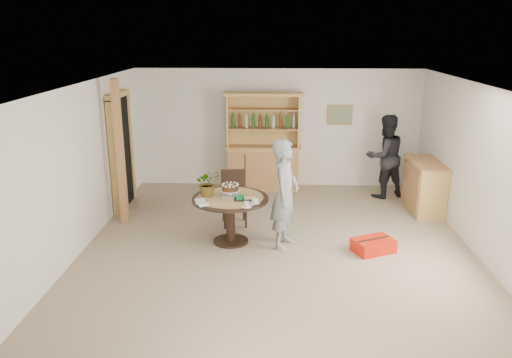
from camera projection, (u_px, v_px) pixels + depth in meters
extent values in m
plane|color=tan|center=(277.00, 252.00, 7.62)|extent=(7.00, 7.00, 0.00)
cube|color=white|center=(278.00, 128.00, 10.61)|extent=(6.00, 0.04, 2.50)
cube|color=white|center=(280.00, 298.00, 3.91)|extent=(6.00, 0.04, 2.50)
cube|color=white|center=(76.00, 172.00, 7.37)|extent=(0.04, 7.00, 2.50)
cube|color=white|center=(487.00, 176.00, 7.15)|extent=(0.04, 7.00, 2.50)
cube|color=white|center=(280.00, 87.00, 6.90)|extent=(6.00, 7.00, 0.04)
cube|color=tan|center=(340.00, 115.00, 10.44)|extent=(0.52, 0.03, 0.42)
cube|color=#59724C|center=(340.00, 115.00, 10.43)|extent=(0.44, 0.02, 0.34)
cube|color=black|center=(121.00, 153.00, 9.34)|extent=(0.10, 0.90, 2.10)
cube|color=tan|center=(114.00, 160.00, 8.86)|extent=(0.12, 0.10, 2.10)
cube|color=tan|center=(130.00, 147.00, 9.82)|extent=(0.12, 0.10, 2.10)
cube|color=tan|center=(117.00, 95.00, 9.03)|extent=(0.12, 1.10, 0.10)
cube|color=tan|center=(120.00, 153.00, 8.51)|extent=(0.12, 0.12, 2.50)
cube|color=tan|center=(263.00, 168.00, 10.60)|extent=(1.50, 0.50, 0.90)
cube|color=tan|center=(263.00, 146.00, 10.47)|extent=(1.56, 0.54, 0.04)
cube|color=tan|center=(263.00, 119.00, 10.40)|extent=(1.50, 0.04, 1.06)
cube|color=tan|center=(228.00, 120.00, 10.29)|extent=(0.04, 0.34, 1.06)
cube|color=tan|center=(299.00, 121.00, 10.23)|extent=(0.04, 0.34, 1.06)
cube|color=tan|center=(263.00, 129.00, 10.31)|extent=(1.44, 0.32, 0.03)
cube|color=tan|center=(263.00, 109.00, 10.19)|extent=(1.44, 0.32, 0.03)
cube|color=tan|center=(263.00, 94.00, 10.10)|extent=(1.62, 0.40, 0.06)
cylinder|color=#194C1E|center=(236.00, 121.00, 10.29)|extent=(0.07, 0.07, 0.28)
cylinder|color=#4C2D14|center=(244.00, 121.00, 10.28)|extent=(0.07, 0.07, 0.28)
cylinder|color=#B2BFB2|center=(252.00, 121.00, 10.27)|extent=(0.07, 0.07, 0.28)
cylinder|color=#194C1E|center=(259.00, 121.00, 10.27)|extent=(0.07, 0.07, 0.28)
cylinder|color=#4C2D14|center=(267.00, 121.00, 10.26)|extent=(0.07, 0.07, 0.28)
cylinder|color=#B2BFB2|center=(275.00, 121.00, 10.26)|extent=(0.07, 0.07, 0.28)
cylinder|color=#194C1E|center=(283.00, 121.00, 10.25)|extent=(0.07, 0.07, 0.28)
cylinder|color=#4C2D14|center=(291.00, 121.00, 10.24)|extent=(0.07, 0.07, 0.28)
cube|color=tan|center=(424.00, 187.00, 9.30)|extent=(0.50, 1.20, 0.90)
cube|color=tan|center=(427.00, 163.00, 9.17)|extent=(0.54, 1.26, 0.04)
cylinder|color=black|center=(230.00, 199.00, 7.79)|extent=(1.20, 1.20, 0.04)
cylinder|color=black|center=(231.00, 221.00, 7.90)|extent=(0.14, 0.14, 0.70)
cylinder|color=black|center=(231.00, 241.00, 8.00)|extent=(0.56, 0.56, 0.03)
cylinder|color=tan|center=(230.00, 197.00, 7.79)|extent=(1.04, 1.04, 0.01)
cube|color=black|center=(234.00, 200.00, 8.59)|extent=(0.48, 0.48, 0.04)
cube|color=black|center=(233.00, 183.00, 8.70)|extent=(0.42, 0.10, 0.46)
cube|color=black|center=(233.00, 171.00, 8.64)|extent=(0.42, 0.11, 0.05)
cube|color=black|center=(225.00, 217.00, 8.46)|extent=(0.03, 0.03, 0.44)
cube|color=black|center=(246.00, 216.00, 8.51)|extent=(0.03, 0.03, 0.44)
cube|color=black|center=(223.00, 209.00, 8.81)|extent=(0.03, 0.04, 0.44)
cube|color=black|center=(244.00, 208.00, 8.85)|extent=(0.03, 0.04, 0.44)
cylinder|color=white|center=(230.00, 196.00, 7.83)|extent=(0.28, 0.28, 0.01)
cylinder|color=white|center=(230.00, 193.00, 7.82)|extent=(0.05, 0.05, 0.08)
cylinder|color=white|center=(230.00, 190.00, 7.81)|extent=(0.30, 0.30, 0.01)
cylinder|color=#4C2D15|center=(230.00, 187.00, 7.79)|extent=(0.26, 0.26, 0.09)
cylinder|color=white|center=(230.00, 185.00, 7.78)|extent=(0.08, 0.08, 0.01)
sphere|color=white|center=(238.00, 185.00, 7.77)|extent=(0.04, 0.04, 0.04)
sphere|color=white|center=(237.00, 184.00, 7.83)|extent=(0.04, 0.04, 0.04)
sphere|color=white|center=(235.00, 183.00, 7.88)|extent=(0.04, 0.04, 0.04)
sphere|color=white|center=(231.00, 182.00, 7.89)|extent=(0.04, 0.04, 0.04)
sphere|color=white|center=(227.00, 183.00, 7.88)|extent=(0.04, 0.04, 0.04)
sphere|color=white|center=(224.00, 183.00, 7.84)|extent=(0.04, 0.04, 0.04)
sphere|color=white|center=(223.00, 185.00, 7.78)|extent=(0.04, 0.04, 0.04)
sphere|color=white|center=(223.00, 186.00, 7.72)|extent=(0.04, 0.04, 0.04)
sphere|color=white|center=(226.00, 187.00, 7.68)|extent=(0.04, 0.04, 0.04)
sphere|color=white|center=(230.00, 187.00, 7.66)|extent=(0.04, 0.04, 0.04)
sphere|color=white|center=(234.00, 187.00, 7.68)|extent=(0.04, 0.04, 0.04)
sphere|color=white|center=(237.00, 186.00, 7.72)|extent=(0.04, 0.04, 0.04)
imported|color=#3F7233|center=(208.00, 183.00, 7.78)|extent=(0.47, 0.44, 0.42)
cube|color=black|center=(244.00, 199.00, 7.66)|extent=(0.30, 0.20, 0.01)
cube|color=#0D7B3B|center=(240.00, 197.00, 7.65)|extent=(0.10, 0.10, 0.06)
cube|color=#0D7B3B|center=(240.00, 195.00, 7.64)|extent=(0.11, 0.02, 0.01)
cylinder|color=silver|center=(255.00, 203.00, 7.50)|extent=(0.15, 0.15, 0.01)
imported|color=silver|center=(255.00, 200.00, 7.49)|extent=(0.10, 0.10, 0.08)
cylinder|color=silver|center=(246.00, 207.00, 7.34)|extent=(0.15, 0.15, 0.01)
imported|color=silver|center=(246.00, 204.00, 7.33)|extent=(0.08, 0.08, 0.07)
cube|color=white|center=(200.00, 200.00, 7.60)|extent=(0.14, 0.08, 0.03)
cube|color=white|center=(200.00, 203.00, 7.49)|extent=(0.16, 0.11, 0.03)
cube|color=white|center=(203.00, 205.00, 7.39)|extent=(0.16, 0.14, 0.03)
imported|color=gray|center=(285.00, 194.00, 7.63)|extent=(0.55, 0.71, 1.71)
imported|color=black|center=(385.00, 156.00, 9.95)|extent=(0.99, 0.88, 1.68)
cube|color=red|center=(373.00, 245.00, 7.63)|extent=(0.71, 0.62, 0.20)
cube|color=black|center=(374.00, 239.00, 7.60)|extent=(0.52, 0.27, 0.01)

